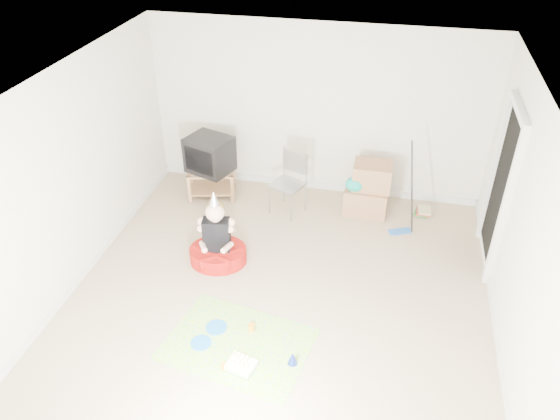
% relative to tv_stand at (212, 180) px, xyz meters
% --- Properties ---
extents(ground, '(5.00, 5.00, 0.00)m').
position_rel_tv_stand_xyz_m(ground, '(1.51, -1.93, -0.26)').
color(ground, tan).
rests_on(ground, ground).
extents(doorway_recess, '(0.02, 0.90, 2.05)m').
position_rel_tv_stand_xyz_m(doorway_recess, '(3.99, -0.73, 0.76)').
color(doorway_recess, black).
rests_on(doorway_recess, ground).
extents(tv_stand, '(0.79, 0.60, 0.44)m').
position_rel_tv_stand_xyz_m(tv_stand, '(0.00, 0.00, 0.00)').
color(tv_stand, '#A07048').
rests_on(tv_stand, ground).
extents(crt_tv, '(0.76, 0.69, 0.54)m').
position_rel_tv_stand_xyz_m(crt_tv, '(0.00, 0.00, 0.45)').
color(crt_tv, black).
rests_on(crt_tv, tv_stand).
extents(folding_chair, '(0.56, 0.55, 0.95)m').
position_rel_tv_stand_xyz_m(folding_chair, '(1.23, -0.20, 0.20)').
color(folding_chair, '#999A9F').
rests_on(folding_chair, ground).
extents(cardboard_boxes, '(0.64, 0.50, 0.79)m').
position_rel_tv_stand_xyz_m(cardboard_boxes, '(2.38, 0.06, 0.11)').
color(cardboard_boxes, '#9F704D').
rests_on(cardboard_boxes, ground).
extents(floor_mop, '(0.33, 0.39, 1.26)m').
position_rel_tv_stand_xyz_m(floor_mop, '(2.89, -0.39, -0.00)').
color(floor_mop, blue).
rests_on(floor_mop, ground).
extents(book_pile, '(0.24, 0.29, 0.09)m').
position_rel_tv_stand_xyz_m(book_pile, '(3.21, 0.18, -0.22)').
color(book_pile, '#267330').
rests_on(book_pile, ground).
extents(seated_woman, '(0.85, 0.85, 1.06)m').
position_rel_tv_stand_xyz_m(seated_woman, '(0.60, -1.55, -0.03)').
color(seated_woman, '#AB150F').
rests_on(seated_woman, ground).
extents(party_mat, '(1.70, 1.37, 0.01)m').
position_rel_tv_stand_xyz_m(party_mat, '(1.24, -2.89, -0.26)').
color(party_mat, '#F3339A').
rests_on(party_mat, ground).
extents(birthday_cake, '(0.33, 0.29, 0.14)m').
position_rel_tv_stand_xyz_m(birthday_cake, '(1.37, -3.20, -0.22)').
color(birthday_cake, white).
rests_on(birthday_cake, party_mat).
extents(blue_plate_near, '(0.25, 0.25, 0.01)m').
position_rel_tv_stand_xyz_m(blue_plate_near, '(0.94, -2.71, -0.25)').
color(blue_plate_near, blue).
rests_on(blue_plate_near, party_mat).
extents(blue_plate_far, '(0.26, 0.26, 0.01)m').
position_rel_tv_stand_xyz_m(blue_plate_far, '(0.85, -2.97, -0.25)').
color(blue_plate_far, blue).
rests_on(blue_plate_far, party_mat).
extents(orange_cup_near, '(0.08, 0.08, 0.09)m').
position_rel_tv_stand_xyz_m(orange_cup_near, '(1.34, -2.66, -0.21)').
color(orange_cup_near, orange).
rests_on(orange_cup_near, party_mat).
extents(orange_cup_far, '(0.07, 0.07, 0.07)m').
position_rel_tv_stand_xyz_m(orange_cup_far, '(1.19, -3.25, -0.22)').
color(orange_cup_far, orange).
rests_on(orange_cup_far, party_mat).
extents(blue_party_hat, '(0.15, 0.15, 0.16)m').
position_rel_tv_stand_xyz_m(blue_party_hat, '(1.88, -3.03, -0.18)').
color(blue_party_hat, '#182AAB').
rests_on(blue_party_hat, party_mat).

